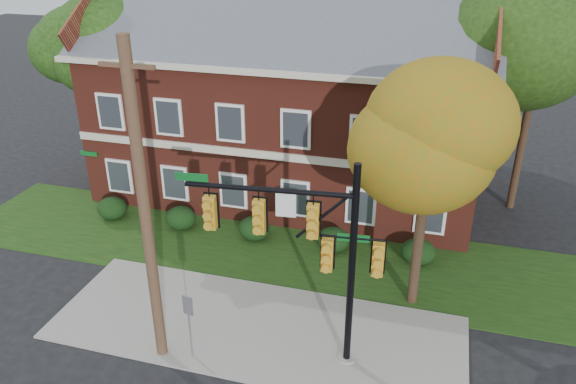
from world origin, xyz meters
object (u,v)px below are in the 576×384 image
(hedge_right, at_px, (333,240))
(apartment_building, at_px, (287,96))
(hedge_far_left, at_px, (112,208))
(sign_post, at_px, (189,317))
(traffic_signal, at_px, (310,243))
(tree_right_rear, at_px, (551,39))
(hedge_far_right, at_px, (418,252))
(tree_near_right, at_px, (439,131))
(utility_pole, at_px, (145,213))
(tree_left_rear, at_px, (92,54))
(hedge_left, at_px, (181,218))
(hedge_center, at_px, (254,228))

(hedge_right, bearing_deg, apartment_building, 123.67)
(hedge_far_left, xyz_separation_m, sign_post, (7.50, -7.58, 1.09))
(hedge_right, bearing_deg, traffic_signal, -85.20)
(apartment_building, relative_size, tree_right_rear, 1.77)
(hedge_far_left, distance_m, hedge_far_right, 14.00)
(hedge_right, relative_size, tree_near_right, 0.16)
(tree_right_rear, bearing_deg, utility_pole, -130.55)
(tree_right_rear, distance_m, sign_post, 18.63)
(hedge_right, relative_size, hedge_far_right, 1.00)
(tree_left_rear, bearing_deg, tree_near_right, -22.36)
(tree_left_rear, bearing_deg, hedge_left, -33.59)
(tree_right_rear, bearing_deg, hedge_center, -151.63)
(hedge_left, height_order, tree_right_rear, tree_right_rear)
(apartment_building, relative_size, sign_post, 7.91)
(hedge_right, bearing_deg, hedge_left, 180.00)
(apartment_building, height_order, tree_right_rear, tree_right_rear)
(hedge_left, relative_size, tree_left_rear, 0.16)
(hedge_center, bearing_deg, traffic_signal, -58.21)
(hedge_far_left, relative_size, tree_right_rear, 0.13)
(apartment_building, distance_m, hedge_center, 6.89)
(hedge_right, xyz_separation_m, tree_left_rear, (-13.23, 4.14, 6.16))
(hedge_right, bearing_deg, tree_near_right, -37.28)
(hedge_right, relative_size, sign_post, 0.59)
(hedge_left, bearing_deg, sign_post, -62.19)
(hedge_left, relative_size, hedge_right, 1.00)
(sign_post, bearing_deg, tree_left_rear, 140.14)
(tree_near_right, bearing_deg, traffic_signal, -130.64)
(apartment_building, xyz_separation_m, sign_post, (0.50, -12.84, -3.37))
(hedge_far_left, bearing_deg, hedge_right, 0.00)
(traffic_signal, xyz_separation_m, utility_pole, (-4.55, -1.17, 0.91))
(apartment_building, height_order, tree_near_right, apartment_building)
(hedge_far_left, bearing_deg, hedge_far_right, 0.00)
(tree_near_right, bearing_deg, hedge_right, 142.72)
(hedge_far_right, xyz_separation_m, tree_left_rear, (-16.73, 4.14, 6.16))
(hedge_far_right, bearing_deg, hedge_far_left, 180.00)
(utility_pole, bearing_deg, sign_post, 6.68)
(traffic_signal, height_order, utility_pole, utility_pole)
(hedge_right, distance_m, tree_left_rear, 15.17)
(hedge_center, relative_size, tree_near_right, 0.16)
(hedge_far_right, distance_m, tree_right_rear, 10.66)
(hedge_far_right, distance_m, sign_post, 10.05)
(hedge_center, distance_m, traffic_signal, 8.53)
(tree_right_rear, height_order, sign_post, tree_right_rear)
(hedge_far_right, xyz_separation_m, utility_pole, (-7.50, -7.70, 4.60))
(utility_pole, bearing_deg, hedge_far_right, 45.86)
(utility_pole, bearing_deg, hedge_far_left, 130.28)
(tree_near_right, height_order, utility_pole, utility_pole)
(apartment_building, distance_m, tree_right_rear, 11.77)
(hedge_far_left, distance_m, hedge_left, 3.50)
(sign_post, bearing_deg, utility_pole, -164.41)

